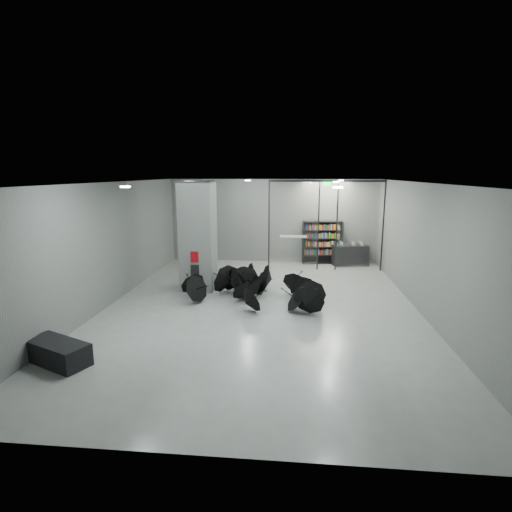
# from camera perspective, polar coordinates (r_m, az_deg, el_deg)

# --- Properties ---
(room) EXTENTS (14.00, 14.02, 4.01)m
(room) POSITION_cam_1_polar(r_m,az_deg,el_deg) (12.46, 0.71, 5.07)
(room) COLOR gray
(room) RESTS_ON ground
(column) EXTENTS (1.20, 1.20, 4.00)m
(column) POSITION_cam_1_polar(r_m,az_deg,el_deg) (14.94, -8.25, 2.81)
(column) COLOR slate
(column) RESTS_ON ground
(fire_cabinet) EXTENTS (0.28, 0.04, 0.38)m
(fire_cabinet) POSITION_cam_1_polar(r_m,az_deg,el_deg) (14.46, -8.76, -0.12)
(fire_cabinet) COLOR #A50A07
(fire_cabinet) RESTS_ON column
(info_panel) EXTENTS (0.30, 0.03, 0.42)m
(info_panel) POSITION_cam_1_polar(r_m,az_deg,el_deg) (14.57, -8.70, -2.04)
(info_panel) COLOR black
(info_panel) RESTS_ON column
(exit_sign) EXTENTS (0.30, 0.06, 0.15)m
(exit_sign) POSITION_cam_1_polar(r_m,az_deg,el_deg) (17.69, 10.10, 10.06)
(exit_sign) COLOR #0CE533
(exit_sign) RESTS_ON room
(glass_partition) EXTENTS (5.06, 0.08, 4.00)m
(glass_partition) POSITION_cam_1_polar(r_m,az_deg,el_deg) (18.00, 9.83, 4.86)
(glass_partition) COLOR silver
(glass_partition) RESTS_ON ground
(bench) EXTENTS (1.75, 1.28, 0.52)m
(bench) POSITION_cam_1_polar(r_m,az_deg,el_deg) (10.49, -26.45, -12.18)
(bench) COLOR black
(bench) RESTS_ON ground
(bookshelf) EXTENTS (1.90, 0.62, 2.05)m
(bookshelf) POSITION_cam_1_polar(r_m,az_deg,el_deg) (19.40, 9.43, 1.91)
(bookshelf) COLOR black
(bookshelf) RESTS_ON ground
(shop_counter) EXTENTS (1.73, 1.01, 0.97)m
(shop_counter) POSITION_cam_1_polar(r_m,az_deg,el_deg) (19.36, 13.27, 0.11)
(shop_counter) COLOR black
(shop_counter) RESTS_ON ground
(umbrella_cluster) EXTENTS (5.19, 3.98, 1.25)m
(umbrella_cluster) POSITION_cam_1_polar(r_m,az_deg,el_deg) (13.98, -0.35, -4.84)
(umbrella_cluster) COLOR black
(umbrella_cluster) RESTS_ON ground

